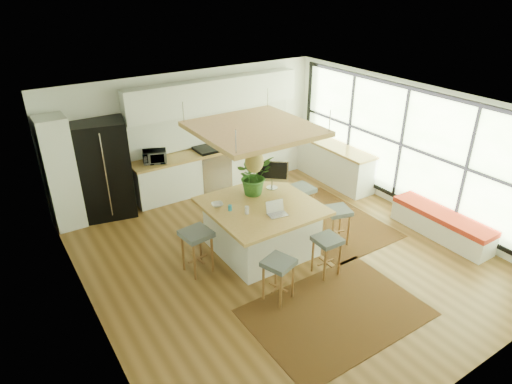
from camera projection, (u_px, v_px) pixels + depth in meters
floor at (280, 253)px, 8.08m from camera, size 7.00×7.00×0.00m
ceiling at (284, 109)px, 6.87m from camera, size 7.00×7.00×0.00m
wall_back at (191, 131)px, 10.09m from camera, size 6.50×0.00×6.50m
wall_front at (470, 304)px, 4.85m from camera, size 6.50×0.00×6.50m
wall_left at (85, 245)px, 5.88m from camera, size 0.00×7.00×7.00m
wall_right at (410, 149)px, 9.06m from camera, size 0.00×7.00×7.00m
window_wall at (410, 147)px, 9.02m from camera, size 0.10×6.20×2.60m
pantry at (60, 174)px, 8.51m from camera, size 0.55×0.60×2.25m
back_counter_base at (221, 167)px, 10.53m from camera, size 4.20×0.60×0.88m
back_counter_top at (220, 149)px, 10.32m from camera, size 4.24×0.64×0.05m
backsplash at (213, 127)px, 10.35m from camera, size 4.20×0.02×0.80m
upper_cabinets at (215, 94)px, 9.87m from camera, size 4.20×0.34×0.70m
range at (211, 167)px, 10.38m from camera, size 0.76×0.62×1.00m
right_counter_base at (330, 162)px, 10.81m from camera, size 0.60×2.50×0.88m
right_counter_top at (331, 144)px, 10.60m from camera, size 0.64×2.54×0.05m
window_bench at (441, 225)px, 8.51m from camera, size 0.52×2.00×0.50m
ceiling_panel at (254, 144)px, 7.31m from camera, size 1.86×1.86×0.80m
rug_near at (336, 312)px, 6.68m from camera, size 2.60×1.80×0.01m
rug_right at (328, 221)px, 9.12m from camera, size 1.80×2.60×0.01m
fridge at (105, 173)px, 9.02m from camera, size 1.15×0.98×2.02m
island at (261, 227)px, 8.01m from camera, size 1.85×1.85×0.93m
stool_near_left at (278, 280)px, 6.81m from camera, size 0.54×0.54×0.72m
stool_near_right at (326, 255)px, 7.40m from camera, size 0.42×0.42×0.70m
stool_right_front at (336, 226)px, 8.25m from camera, size 0.53×0.53×0.73m
stool_right_back at (300, 206)px, 8.95m from camera, size 0.47×0.47×0.79m
stool_left_side at (198, 253)px, 7.46m from camera, size 0.52×0.52×0.78m
laptop at (278, 209)px, 7.41m from camera, size 0.37×0.39×0.24m
monitor at (272, 176)px, 8.27m from camera, size 0.61×0.57×0.57m
microwave at (155, 155)px, 9.45m from camera, size 0.56×0.42×0.33m
island_plant at (254, 179)px, 8.07m from camera, size 0.77×0.83×0.57m
island_bowl at (217, 205)px, 7.74m from camera, size 0.25×0.25×0.05m
island_bottle_0 at (231, 206)px, 7.56m from camera, size 0.07×0.07×0.19m
island_bottle_1 at (247, 209)px, 7.45m from camera, size 0.07×0.07×0.19m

